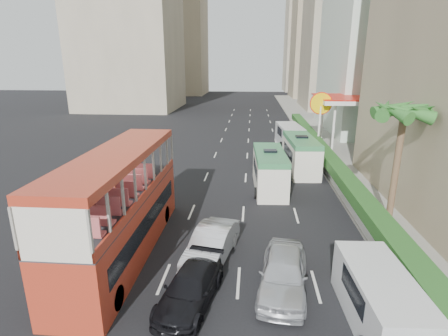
# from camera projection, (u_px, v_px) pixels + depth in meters

# --- Properties ---
(ground_plane) EXTENTS (200.00, 200.00, 0.00)m
(ground_plane) POSITION_uv_depth(u_px,v_px,m) (249.00, 257.00, 16.55)
(ground_plane) COLOR black
(ground_plane) RESTS_ON ground
(double_decker_bus) EXTENTS (2.50, 11.00, 5.06)m
(double_decker_bus) POSITION_uv_depth(u_px,v_px,m) (121.00, 204.00, 16.29)
(double_decker_bus) COLOR #B0321D
(double_decker_bus) RESTS_ON ground
(car_silver_lane_a) EXTENTS (2.50, 4.81, 1.51)m
(car_silver_lane_a) POSITION_uv_depth(u_px,v_px,m) (212.00, 258.00, 16.47)
(car_silver_lane_a) COLOR silver
(car_silver_lane_a) RESTS_ON ground
(car_silver_lane_b) EXTENTS (2.46, 4.85, 1.58)m
(car_silver_lane_b) POSITION_uv_depth(u_px,v_px,m) (282.00, 289.00, 14.22)
(car_silver_lane_b) COLOR silver
(car_silver_lane_b) RESTS_ON ground
(car_black) EXTENTS (2.55, 4.59, 1.26)m
(car_black) POSITION_uv_depth(u_px,v_px,m) (191.00, 302.00, 13.47)
(car_black) COLOR black
(car_black) RESTS_ON ground
(van_asset) EXTENTS (2.47, 4.67, 1.25)m
(van_asset) POSITION_uv_depth(u_px,v_px,m) (266.00, 159.00, 33.61)
(van_asset) COLOR silver
(van_asset) RESTS_ON ground
(minibus_near) EXTENTS (2.38, 6.32, 2.76)m
(minibus_near) POSITION_uv_depth(u_px,v_px,m) (270.00, 170.00, 25.26)
(minibus_near) COLOR silver
(minibus_near) RESTS_ON ground
(minibus_far) EXTENTS (2.58, 6.60, 2.87)m
(minibus_far) POSITION_uv_depth(u_px,v_px,m) (301.00, 154.00, 29.49)
(minibus_far) COLOR silver
(minibus_far) RESTS_ON ground
(panel_van_near) EXTENTS (2.16, 4.94, 1.94)m
(panel_van_near) POSITION_uv_depth(u_px,v_px,m) (380.00, 300.00, 12.08)
(panel_van_near) COLOR silver
(panel_van_near) RESTS_ON ground
(panel_van_far) EXTENTS (2.84, 5.87, 2.27)m
(panel_van_far) POSITION_uv_depth(u_px,v_px,m) (289.00, 135.00, 38.66)
(panel_van_far) COLOR silver
(panel_van_far) RESTS_ON ground
(sidewalk) EXTENTS (6.00, 120.00, 0.18)m
(sidewalk) POSITION_uv_depth(u_px,v_px,m) (331.00, 143.00, 39.68)
(sidewalk) COLOR #99968C
(sidewalk) RESTS_ON ground
(kerb_wall) EXTENTS (0.30, 44.00, 1.00)m
(kerb_wall) POSITION_uv_depth(u_px,v_px,m) (325.00, 165.00, 29.23)
(kerb_wall) COLOR silver
(kerb_wall) RESTS_ON sidewalk
(hedge) EXTENTS (1.10, 44.00, 0.70)m
(hedge) POSITION_uv_depth(u_px,v_px,m) (326.00, 155.00, 28.99)
(hedge) COLOR #2D6626
(hedge) RESTS_ON kerb_wall
(palm_tree) EXTENTS (0.36, 0.36, 6.40)m
(palm_tree) POSITION_uv_depth(u_px,v_px,m) (396.00, 169.00, 18.79)
(palm_tree) COLOR brown
(palm_tree) RESTS_ON sidewalk
(shell_station) EXTENTS (6.50, 8.00, 5.50)m
(shell_station) POSITION_uv_depth(u_px,v_px,m) (347.00, 123.00, 36.93)
(shell_station) COLOR silver
(shell_station) RESTS_ON ground
(tower_far_a) EXTENTS (14.00, 14.00, 44.00)m
(tower_far_a) POSITION_uv_depth(u_px,v_px,m) (323.00, 8.00, 87.11)
(tower_far_a) COLOR tan
(tower_far_a) RESTS_ON ground
(tower_far_b) EXTENTS (14.00, 14.00, 40.00)m
(tower_far_b) POSITION_uv_depth(u_px,v_px,m) (309.00, 25.00, 108.68)
(tower_far_b) COLOR #B3A68D
(tower_far_b) RESTS_ON ground
(tower_left_b) EXTENTS (16.00, 16.00, 46.00)m
(tower_left_b) POSITION_uv_depth(u_px,v_px,m) (176.00, 10.00, 97.49)
(tower_left_b) COLOR tan
(tower_left_b) RESTS_ON ground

